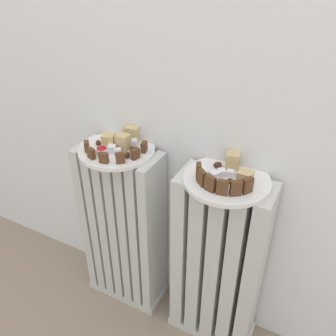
{
  "coord_description": "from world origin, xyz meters",
  "views": [
    {
      "loc": [
        0.41,
        -0.51,
        1.2
      ],
      "look_at": [
        0.0,
        0.28,
        0.64
      ],
      "focal_mm": 38.06,
      "sensor_mm": 36.0,
      "label": 1
    }
  ],
  "objects": [
    {
      "name": "radiator_left",
      "position": [
        -0.18,
        0.28,
        0.32
      ],
      "size": [
        0.29,
        0.14,
        0.64
      ],
      "color": "silver",
      "rests_on": "ground_plane"
    },
    {
      "name": "radiator_right",
      "position": [
        0.18,
        0.28,
        0.32
      ],
      "size": [
        0.29,
        0.14,
        0.64
      ],
      "color": "silver",
      "rests_on": "ground_plane"
    },
    {
      "name": "plate_left",
      "position": [
        -0.18,
        0.28,
        0.65
      ],
      "size": [
        0.24,
        0.24,
        0.01
      ],
      "primitive_type": "cylinder",
      "color": "white",
      "rests_on": "radiator_left"
    },
    {
      "name": "plate_right",
      "position": [
        0.18,
        0.28,
        0.65
      ],
      "size": [
        0.24,
        0.24,
        0.01
      ],
      "primitive_type": "cylinder",
      "color": "white",
      "rests_on": "radiator_right"
    },
    {
      "name": "dark_cake_slice_left_0",
      "position": [
        -0.25,
        0.22,
        0.67
      ],
      "size": [
        0.03,
        0.03,
        0.03
      ],
      "primitive_type": "cube",
      "rotation": [
        0.0,
        0.0,
        -0.9
      ],
      "color": "#56351E",
      "rests_on": "plate_left"
    },
    {
      "name": "dark_cake_slice_left_1",
      "position": [
        -0.21,
        0.2,
        0.67
      ],
      "size": [
        0.03,
        0.02,
        0.03
      ],
      "primitive_type": "cube",
      "rotation": [
        0.0,
        0.0,
        -0.36
      ],
      "color": "#56351E",
      "rests_on": "plate_left"
    },
    {
      "name": "dark_cake_slice_left_2",
      "position": [
        -0.16,
        0.19,
        0.67
      ],
      "size": [
        0.03,
        0.02,
        0.03
      ],
      "primitive_type": "cube",
      "rotation": [
        0.0,
        0.0,
        0.19
      ],
      "color": "#56351E",
      "rests_on": "plate_left"
    },
    {
      "name": "dark_cake_slice_left_3",
      "position": [
        -0.12,
        0.21,
        0.67
      ],
      "size": [
        0.03,
        0.03,
        0.03
      ],
      "primitive_type": "cube",
      "rotation": [
        0.0,
        0.0,
        0.73
      ],
      "color": "#56351E",
      "rests_on": "plate_left"
    },
    {
      "name": "dark_cake_slice_left_4",
      "position": [
        -0.09,
        0.25,
        0.67
      ],
      "size": [
        0.02,
        0.03,
        0.03
      ],
      "primitive_type": "cube",
      "rotation": [
        0.0,
        0.0,
        1.27
      ],
      "color": "#56351E",
      "rests_on": "plate_left"
    },
    {
      "name": "dark_cake_slice_left_5",
      "position": [
        -0.09,
        0.3,
        0.67
      ],
      "size": [
        0.02,
        0.03,
        0.03
      ],
      "primitive_type": "cube",
      "rotation": [
        0.0,
        0.0,
        1.82
      ],
      "color": "#56351E",
      "rests_on": "plate_left"
    },
    {
      "name": "marble_cake_slice_left_0",
      "position": [
        -0.2,
        0.28,
        0.68
      ],
      "size": [
        0.05,
        0.05,
        0.04
      ],
      "primitive_type": "cube",
      "rotation": [
        0.0,
        0.0,
        0.39
      ],
      "color": "tan",
      "rests_on": "plate_left"
    },
    {
      "name": "marble_cake_slice_left_1",
      "position": [
        -0.16,
        0.29,
        0.68
      ],
      "size": [
        0.04,
        0.04,
        0.05
      ],
      "primitive_type": "cube",
      "rotation": [
        0.0,
        0.0,
        -0.02
      ],
      "color": "tan",
      "rests_on": "plate_left"
    },
    {
      "name": "marble_cake_slice_left_2",
      "position": [
        -0.16,
        0.34,
        0.68
      ],
      "size": [
        0.05,
        0.04,
        0.05
      ],
      "primitive_type": "cube",
      "rotation": [
        0.0,
        0.0,
        0.14
      ],
      "color": "tan",
      "rests_on": "plate_left"
    },
    {
      "name": "turkish_delight_left_0",
      "position": [
        -0.18,
        0.25,
        0.67
      ],
      "size": [
        0.03,
        0.03,
        0.02
      ],
      "primitive_type": "cube",
      "rotation": [
        0.0,
        0.0,
        0.41
      ],
      "color": "white",
      "rests_on": "plate_left"
    },
    {
      "name": "turkish_delight_left_1",
      "position": [
        -0.15,
        0.25,
        0.67
      ],
      "size": [
        0.03,
        0.03,
        0.02
      ],
      "primitive_type": "cube",
      "rotation": [
        0.0,
        0.0,
        0.65
      ],
      "color": "white",
      "rests_on": "plate_left"
    },
    {
      "name": "turkish_delight_left_2",
      "position": [
        -0.2,
        0.32,
        0.67
      ],
      "size": [
        0.03,
        0.03,
        0.02
      ],
      "primitive_type": "cube",
      "rotation": [
        0.0,
        0.0,
        1.47
      ],
      "color": "white",
      "rests_on": "plate_left"
    },
    {
      "name": "turkish_delight_left_3",
      "position": [
        -0.14,
        0.31,
        0.67
      ],
      "size": [
        0.03,
        0.03,
        0.02
      ],
      "primitive_type": "cube",
      "rotation": [
        0.0,
        0.0,
        0.45
      ],
      "color": "white",
      "rests_on": "plate_left"
    },
    {
      "name": "medjool_date_left_0",
      "position": [
        -0.24,
        0.27,
        0.66
      ],
      "size": [
        0.03,
        0.03,
        0.02
      ],
      "primitive_type": "ellipsoid",
      "rotation": [
        0.0,
        0.0,
        2.31
      ],
      "color": "#3D1E0F",
      "rests_on": "plate_left"
    },
    {
      "name": "medjool_date_left_1",
      "position": [
        -0.12,
        0.29,
        0.66
      ],
      "size": [
        0.03,
        0.03,
        0.02
      ],
      "primitive_type": "ellipsoid",
      "rotation": [
        0.0,
        0.0,
        2.82
      ],
      "color": "#3D1E0F",
      "rests_on": "plate_left"
    },
    {
      "name": "medjool_date_left_2",
      "position": [
        -0.12,
        0.25,
        0.66
      ],
      "size": [
        0.02,
        0.03,
        0.02
      ],
      "primitive_type": "ellipsoid",
      "rotation": [
        0.0,
        0.0,
        1.8
      ],
      "color": "#3D1E0F",
      "rests_on": "plate_left"
    },
    {
      "name": "jam_bowl_left",
      "position": [
        -0.2,
        0.23,
        0.67
      ],
      "size": [
        0.04,
        0.04,
        0.02
      ],
      "color": "white",
      "rests_on": "plate_left"
    },
    {
      "name": "dark_cake_slice_right_0",
      "position": [
        0.11,
        0.25,
        0.68
      ],
      "size": [
        0.02,
        0.03,
        0.04
      ],
      "primitive_type": "cube",
      "rotation": [
        0.0,
        0.0,
        -1.12
      ],
      "color": "#56351E",
      "rests_on": "plate_right"
    },
    {
      "name": "dark_cake_slice_right_1",
      "position": [
        0.13,
        0.22,
        0.68
      ],
      "size": [
        0.03,
        0.03,
        0.04
      ],
      "primitive_type": "cube",
      "rotation": [
        0.0,
        0.0,
        -0.69
      ],
      "color": "#56351E",
      "rests_on": "plate_right"
    },
    {
      "name": "dark_cake_slice_right_2",
      "position": [
        0.16,
        0.2,
        0.68
      ],
      "size": [
        0.03,
        0.02,
        0.04
      ],
      "primitive_type": "cube",
      "rotation": [
        0.0,
        0.0,
        -0.26
      ],
      "color": "#56351E",
      "rests_on": "plate_right"
    },
    {
      "name": "dark_cake_slice_right_3",
      "position": [
        0.19,
        0.2,
        0.68
      ],
      "size": [
        0.03,
        0.02,
        0.04
      ],
      "primitive_type": "cube",
      "rotation": [
        0.0,
        0.0,
        0.18
      ],
      "color": "#56351E",
      "rests_on": "plate_right"
    },
    {
      "name": "dark_cake_slice_right_4",
      "position": [
        0.22,
        0.22,
        0.68
      ],
      "size": [
        0.03,
        0.03,
        0.04
      ],
      "primitive_type": "cube",
      "rotation": [
        0.0,
        0.0,
        0.61
      ],
      "color": "#56351E",
      "rests_on": "plate_right"
    },
    {
      "name": "dark_cake_slice_right_5",
      "position": [
        0.25,
        0.24,
        0.68
      ],
      "size": [
        0.03,
        0.03,
        0.04
      ],
      "primitive_type": "cube",
      "rotation": [
        0.0,
        0.0,
        1.04
      ],
      "color": "#56351E",
      "rests_on": "plate_right"
    },
    {
      "name": "marble_cake_slice_right_0",
      "position": [
        0.23,
        0.28,
        0.67
      ],
      "size": [
        0.04,
        0.04,
        0.04
      ],
      "primitive_type": "cube",
      "rotation": [
        0.0,
        0.0,
        -0.07
      ],
      "color": "tan",
      "rests_on": "plate_right"
    },
    {
      "name": "marble_cake_slice_right_1",
      "position": [
        0.17,
        0.34,
        0.68
      ],
      "size": [
        0.05,
        0.05,
        0.05
      ],
      "primitive_type": "cube",
      "rotation": [
        0.0,
        0.0,
        0.31
      ],
      "color": "tan",
      "rests_on": "plate_right"
    },
    {
      "name": "turkish_delight_right_0",
      "position": [
        0.18,
        0.29,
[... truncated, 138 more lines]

